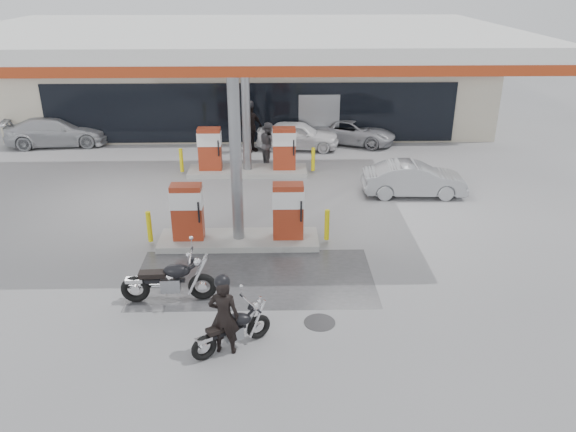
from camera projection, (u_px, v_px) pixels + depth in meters
name	position (u px, v px, depth m)	size (l,w,h in m)	color
ground	(235.00, 278.00, 14.17)	(90.00, 90.00, 0.00)	gray
wet_patch	(254.00, 278.00, 14.18)	(6.00, 3.00, 0.00)	#4C4C4F
drain_cover	(320.00, 322.00, 12.38)	(0.70, 0.70, 0.01)	#38383A
store_building	(253.00, 82.00, 27.95)	(22.00, 8.22, 4.00)	beige
canopy	(238.00, 39.00, 16.63)	(16.00, 10.02, 5.51)	silver
pump_island_near	(238.00, 220.00, 15.72)	(5.14, 1.30, 1.78)	#9E9E99
pump_island_far	(247.00, 155.00, 21.21)	(5.14, 1.30, 1.78)	#9E9E99
main_motorcycle	(233.00, 331.00, 11.40)	(1.60, 1.10, 0.94)	black
biker_main	(224.00, 316.00, 11.13)	(0.61, 0.40, 1.68)	black
parked_motorcycle	(170.00, 281.00, 13.03)	(2.23, 0.86, 1.14)	black
sedan_white	(298.00, 135.00, 24.23)	(1.42, 3.53, 1.20)	white
attendant	(268.00, 144.00, 22.08)	(0.84, 0.66, 1.73)	#57575C
hatchback_silver	(414.00, 179.00, 19.20)	(1.22, 3.49, 1.15)	#94979C
parked_car_left	(57.00, 131.00, 24.71)	(1.77, 4.36, 1.26)	#A5A8AD
parked_car_right	(352.00, 131.00, 25.04)	(1.78, 3.85, 1.07)	#A6A8AE
biker_walking	(250.00, 128.00, 23.70)	(1.21, 0.50, 2.06)	black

